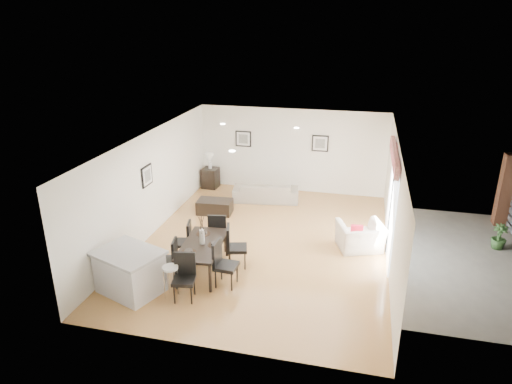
% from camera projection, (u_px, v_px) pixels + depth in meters
% --- Properties ---
extents(ground, '(8.00, 8.00, 0.00)m').
position_uv_depth(ground, '(264.00, 244.00, 11.49)').
color(ground, tan).
rests_on(ground, ground).
extents(wall_back, '(6.00, 0.04, 2.70)m').
position_uv_depth(wall_back, '(292.00, 151.00, 14.64)').
color(wall_back, white).
rests_on(wall_back, ground).
extents(wall_front, '(6.00, 0.04, 2.70)m').
position_uv_depth(wall_front, '(211.00, 281.00, 7.37)').
color(wall_front, white).
rests_on(wall_front, ground).
extents(wall_left, '(0.04, 8.00, 2.70)m').
position_uv_depth(wall_left, '(150.00, 184.00, 11.66)').
color(wall_left, white).
rests_on(wall_left, ground).
extents(wall_right, '(0.04, 8.00, 2.70)m').
position_uv_depth(wall_right, '(393.00, 205.00, 10.35)').
color(wall_right, white).
rests_on(wall_right, ground).
extents(ceiling, '(6.00, 8.00, 0.02)m').
position_uv_depth(ceiling, '(265.00, 140.00, 10.52)').
color(ceiling, white).
rests_on(ceiling, wall_back).
extents(sofa, '(2.11, 1.08, 0.59)m').
position_uv_depth(sofa, '(266.00, 192.00, 14.14)').
color(sofa, gray).
rests_on(sofa, ground).
extents(armchair, '(1.30, 1.22, 0.68)m').
position_uv_depth(armchair, '(360.00, 237.00, 11.11)').
color(armchair, silver).
rests_on(armchair, ground).
extents(courtyard_plant_b, '(0.42, 0.42, 0.63)m').
position_uv_depth(courtyard_plant_b, '(499.00, 237.00, 11.17)').
color(courtyard_plant_b, '#2E5223').
rests_on(courtyard_plant_b, ground).
extents(dining_table, '(0.96, 1.73, 0.70)m').
position_uv_depth(dining_table, '(203.00, 246.00, 10.03)').
color(dining_table, black).
rests_on(dining_table, ground).
extents(dining_chair_wnear, '(0.48, 0.48, 0.91)m').
position_uv_depth(dining_chair_wnear, '(170.00, 257.00, 9.84)').
color(dining_chair_wnear, black).
rests_on(dining_chair_wnear, ground).
extents(dining_chair_wfar, '(0.51, 0.51, 0.94)m').
position_uv_depth(dining_chair_wfar, '(185.00, 239.00, 10.60)').
color(dining_chair_wfar, black).
rests_on(dining_chair_wfar, ground).
extents(dining_chair_enear, '(0.48, 0.48, 1.01)m').
position_uv_depth(dining_chair_enear, '(222.00, 261.00, 9.55)').
color(dining_chair_enear, black).
rests_on(dining_chair_enear, ground).
extents(dining_chair_efar, '(0.55, 0.55, 0.99)m').
position_uv_depth(dining_chair_efar, '(233.00, 244.00, 10.29)').
color(dining_chair_efar, black).
rests_on(dining_chair_efar, ground).
extents(dining_chair_head, '(0.51, 0.51, 0.97)m').
position_uv_depth(dining_chair_head, '(184.00, 274.00, 9.13)').
color(dining_chair_head, black).
rests_on(dining_chair_head, ground).
extents(dining_chair_foot, '(0.51, 0.51, 0.98)m').
position_uv_depth(dining_chair_foot, '(218.00, 230.00, 11.00)').
color(dining_chair_foot, black).
rests_on(dining_chair_foot, ground).
extents(vase, '(0.75, 1.23, 0.69)m').
position_uv_depth(vase, '(202.00, 231.00, 9.90)').
color(vase, white).
rests_on(vase, dining_table).
extents(coffee_table, '(1.03, 0.66, 0.40)m').
position_uv_depth(coffee_table, '(215.00, 207.00, 13.26)').
color(coffee_table, black).
rests_on(coffee_table, ground).
extents(side_table, '(0.53, 0.53, 0.67)m').
position_uv_depth(side_table, '(211.00, 178.00, 15.24)').
color(side_table, black).
rests_on(side_table, ground).
extents(table_lamp, '(0.27, 0.27, 0.51)m').
position_uv_depth(table_lamp, '(210.00, 159.00, 15.00)').
color(table_lamp, white).
rests_on(table_lamp, side_table).
extents(cushion, '(0.30, 0.13, 0.29)m').
position_uv_depth(cushion, '(357.00, 231.00, 10.98)').
color(cushion, '#AB1627').
rests_on(cushion, armchair).
extents(kitchen_island, '(1.58, 1.40, 0.92)m').
position_uv_depth(kitchen_island, '(130.00, 271.00, 9.35)').
color(kitchen_island, silver).
rests_on(kitchen_island, ground).
extents(bar_stool, '(0.32, 0.32, 0.70)m').
position_uv_depth(bar_stool, '(170.00, 271.00, 9.11)').
color(bar_stool, silver).
rests_on(bar_stool, ground).
extents(framed_print_back_left, '(0.52, 0.04, 0.52)m').
position_uv_depth(framed_print_back_left, '(243.00, 139.00, 14.86)').
color(framed_print_back_left, black).
rests_on(framed_print_back_left, wall_back).
extents(framed_print_back_right, '(0.52, 0.04, 0.52)m').
position_uv_depth(framed_print_back_right, '(320.00, 143.00, 14.31)').
color(framed_print_back_right, black).
rests_on(framed_print_back_right, wall_back).
extents(framed_print_left_wall, '(0.04, 0.52, 0.52)m').
position_uv_depth(framed_print_left_wall, '(147.00, 176.00, 11.37)').
color(framed_print_left_wall, black).
rests_on(framed_print_left_wall, wall_left).
extents(sliding_door, '(0.12, 2.70, 2.57)m').
position_uv_depth(sliding_door, '(392.00, 188.00, 10.52)').
color(sliding_door, white).
rests_on(sliding_door, wall_right).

